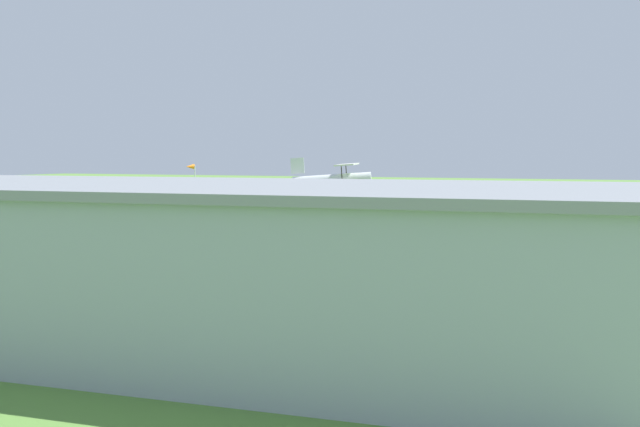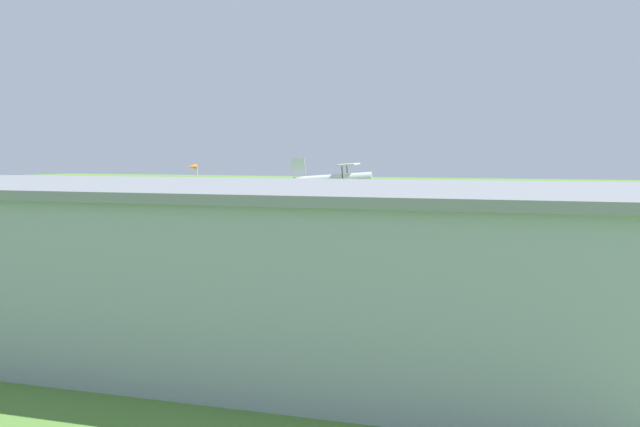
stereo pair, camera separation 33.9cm
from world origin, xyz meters
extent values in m
plane|color=#568438|center=(0.00, 0.00, 0.00)|extent=(400.00, 400.00, 0.00)
cube|color=#99A3AD|center=(-5.07, 37.41, 3.21)|extent=(37.79, 17.23, 6.43)
cube|color=gray|center=(-5.07, 37.41, 6.60)|extent=(38.42, 17.86, 0.35)
cube|color=#384251|center=(-4.71, 29.59, 2.64)|extent=(10.00, 0.61, 5.27)
cylinder|color=silver|center=(3.00, 4.54, 5.78)|extent=(6.53, 2.86, 1.52)
cone|color=black|center=(-0.42, 3.54, 5.54)|extent=(0.93, 0.94, 0.81)
cube|color=silver|center=(2.27, 4.33, 5.56)|extent=(3.44, 7.17, 0.22)
cube|color=silver|center=(1.80, 4.19, 7.13)|extent=(3.44, 7.17, 0.22)
cube|color=silver|center=(5.72, 5.33, 7.01)|extent=(1.16, 0.43, 1.37)
cube|color=silver|center=(5.79, 5.35, 5.97)|extent=(1.59, 2.75, 0.14)
cylinder|color=black|center=(2.20, 5.29, 4.44)|extent=(0.65, 0.31, 0.64)
cylinder|color=black|center=(2.73, 3.47, 4.44)|extent=(0.65, 0.31, 0.64)
cylinder|color=#332D28|center=(1.41, 6.41, 6.35)|extent=(0.20, 0.13, 1.60)
cylinder|color=#332D28|center=(2.66, 2.10, 6.35)|extent=(0.20, 0.13, 1.60)
cube|color=#23389E|center=(14.37, 24.43, 0.65)|extent=(2.23, 4.65, 0.67)
cube|color=#2D3842|center=(14.37, 24.43, 1.24)|extent=(1.82, 2.66, 0.51)
cylinder|color=black|center=(13.33, 25.86, 0.32)|extent=(0.28, 0.66, 0.64)
cylinder|color=black|center=(15.12, 26.04, 0.32)|extent=(0.28, 0.66, 0.64)
cylinder|color=black|center=(13.62, 22.82, 0.32)|extent=(0.28, 0.66, 0.64)
cylinder|color=black|center=(15.42, 23.00, 0.32)|extent=(0.28, 0.66, 0.64)
cylinder|color=black|center=(20.02, 23.10, 0.32)|extent=(0.24, 0.65, 0.64)
cylinder|color=#72338C|center=(-15.17, 19.76, 0.43)|extent=(0.38, 0.38, 0.86)
cylinder|color=navy|center=(-15.17, 19.76, 1.16)|extent=(0.45, 0.45, 0.61)
sphere|color=#D8AD84|center=(-15.17, 19.76, 1.59)|extent=(0.23, 0.23, 0.23)
cylinder|color=#72338C|center=(15.07, 19.12, 0.42)|extent=(0.41, 0.41, 0.83)
cylinder|color=orange|center=(15.07, 19.12, 1.12)|extent=(0.48, 0.48, 0.59)
sphere|color=#D8AD84|center=(15.07, 19.12, 1.53)|extent=(0.22, 0.22, 0.22)
cylinder|color=#72338C|center=(-20.86, 23.10, 0.40)|extent=(0.40, 0.40, 0.80)
cylinder|color=#33723F|center=(-20.86, 23.10, 1.08)|extent=(0.47, 0.47, 0.57)
sphere|color=brown|center=(-20.86, 23.10, 1.48)|extent=(0.22, 0.22, 0.22)
cylinder|color=#72338C|center=(-19.79, 21.12, 0.45)|extent=(0.44, 0.44, 0.89)
cylinder|color=beige|center=(-19.79, 21.12, 1.21)|extent=(0.53, 0.53, 0.63)
sphere|color=#D8AD84|center=(-19.79, 21.12, 1.64)|extent=(0.24, 0.24, 0.24)
cylinder|color=silver|center=(29.65, -18.07, 3.30)|extent=(0.12, 0.12, 6.60)
cone|color=orange|center=(30.35, -18.07, 6.45)|extent=(0.85, 1.39, 0.60)
camera|label=1|loc=(-22.30, 67.66, 8.04)|focal=46.74mm
camera|label=2|loc=(-22.61, 67.53, 8.04)|focal=46.74mm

